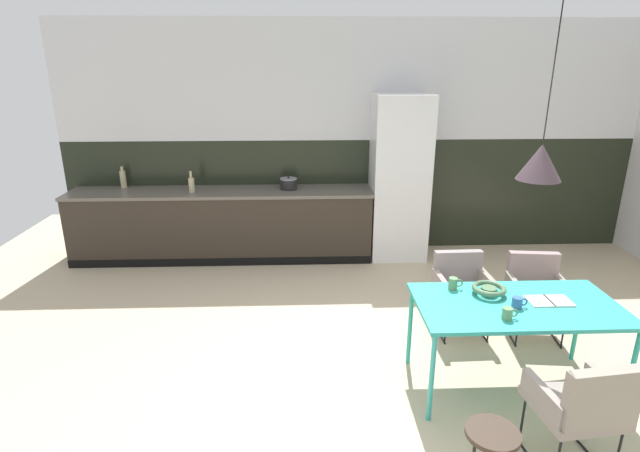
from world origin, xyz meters
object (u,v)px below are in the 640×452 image
Objects in this scene: bottle_spice_small at (191,184)px; mug_wide_latte at (508,313)px; open_book at (549,301)px; armchair_far_side at (461,282)px; mug_glass_clear at (454,284)px; mug_white_ceramic at (518,303)px; fruit_bowl at (489,289)px; cooking_pot at (289,184)px; dining_table at (517,309)px; pendant_lamp_over_table_near at (540,162)px; refrigerator_column at (399,178)px; armchair_by_stool at (535,285)px; armchair_facing_counter at (585,402)px; bottle_wine_green at (123,179)px; side_stool at (492,439)px.

mug_wide_latte is at bearing -47.05° from bottle_spice_small.
bottle_spice_small is (-3.22, 2.76, 0.27)m from open_book.
mug_glass_clear is (-0.29, -0.65, 0.29)m from armchair_far_side.
fruit_bowl is at bearing 120.42° from mug_white_ceramic.
dining_table is at bearing -58.49° from cooking_pot.
fruit_bowl is at bearing 130.67° from pendant_lamp_over_table_near.
mug_white_ceramic reaches higher than fruit_bowl.
refrigerator_column is 2.73× the size of armchair_by_stool.
open_book is at bearing 111.29° from armchair_far_side.
refrigerator_column reaches higher than armchair_far_side.
mug_white_ceramic reaches higher than open_book.
armchair_by_stool is 1.02× the size of armchair_far_side.
armchair_facing_counter reaches higher than armchair_by_stool.
mug_white_ceramic is 0.50m from mug_glass_clear.
refrigerator_column is 2.55× the size of armchair_facing_counter.
mug_white_ceramic is 4.09m from bottle_spice_small.
mug_wide_latte is at bearing -130.60° from mug_white_ceramic.
bottle_wine_green is (-3.72, 3.27, 0.24)m from mug_wide_latte.
armchair_facing_counter is (0.43, -3.70, -0.52)m from refrigerator_column.
armchair_facing_counter reaches higher than dining_table.
armchair_facing_counter is 5.59m from bottle_wine_green.
mug_wide_latte is at bearing -149.63° from open_book.
pendant_lamp_over_table_near is (-0.25, -0.05, 1.07)m from open_book.
mug_white_ceramic is 0.22m from mug_wide_latte.
open_book is 0.26× the size of pendant_lamp_over_table_near.
fruit_bowl reaches higher than armchair_far_side.
refrigerator_column reaches higher than cooking_pot.
bottle_wine_green is at bearing 142.00° from dining_table.
armchair_by_stool is 1.01m from fruit_bowl.
side_stool is (-0.55, -1.03, -0.26)m from dining_table.
armchair_by_stool is 1.30m from mug_wide_latte.
mug_white_ceramic is (-0.28, -0.08, 0.04)m from open_book.
mug_white_ceramic is at bearing -38.82° from bottle_wine_green.
cooking_pot reaches higher than mug_wide_latte.
refrigerator_column reaches higher than armchair_facing_counter.
mug_glass_clear reaches higher than mug_wide_latte.
dining_table is 1.98× the size of armchair_by_stool.
mug_white_ceramic is 0.53× the size of cooking_pot.
fruit_bowl reaches higher than side_stool.
dining_table is at bearing 61.96° from side_stool.
dining_table is 13.32× the size of mug_wide_latte.
dining_table is 13.09× the size of mug_glass_clear.
mug_wide_latte is 0.95m from side_stool.
armchair_far_side is 1.17m from mug_wide_latte.
cooking_pot reaches higher than fruit_bowl.
side_stool is (1.22, -3.92, -0.55)m from cooking_pot.
dining_table is 1.13m from pendant_lamp_over_table_near.
mug_glass_clear is 1.15m from pendant_lamp_over_table_near.
cooking_pot is (-1.77, 2.89, 0.29)m from dining_table.
bottle_spice_small is 0.97× the size of bottle_wine_green.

